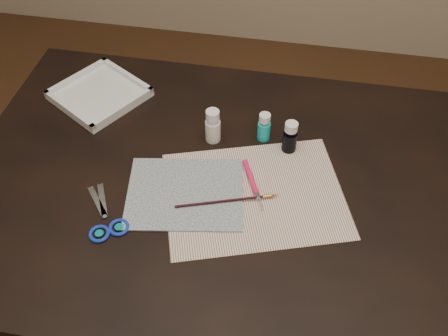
% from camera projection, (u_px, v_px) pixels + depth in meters
% --- Properties ---
extents(ground, '(3.50, 3.50, 0.02)m').
position_uv_depth(ground, '(224.00, 320.00, 1.78)').
color(ground, '#422614').
rests_on(ground, ground).
extents(table, '(1.30, 0.90, 0.75)m').
position_uv_depth(table, '(224.00, 263.00, 1.49)').
color(table, black).
rests_on(table, ground).
extents(paper, '(0.50, 0.43, 0.00)m').
position_uv_depth(paper, '(254.00, 195.00, 1.18)').
color(paper, white).
rests_on(paper, table).
extents(canvas, '(0.31, 0.26, 0.00)m').
position_uv_depth(canvas, '(185.00, 193.00, 1.18)').
color(canvas, '#101F30').
rests_on(canvas, paper).
extents(paint_bottle_white, '(0.04, 0.04, 0.10)m').
position_uv_depth(paint_bottle_white, '(213.00, 126.00, 1.27)').
color(paint_bottle_white, silver).
rests_on(paint_bottle_white, table).
extents(paint_bottle_cyan, '(0.03, 0.03, 0.08)m').
position_uv_depth(paint_bottle_cyan, '(264.00, 127.00, 1.28)').
color(paint_bottle_cyan, '#12B6BD').
rests_on(paint_bottle_cyan, table).
extents(paint_bottle_navy, '(0.04, 0.04, 0.09)m').
position_uv_depth(paint_bottle_navy, '(290.00, 137.00, 1.25)').
color(paint_bottle_navy, black).
rests_on(paint_bottle_navy, table).
extents(paintbrush, '(0.24, 0.09, 0.01)m').
position_uv_depth(paintbrush, '(228.00, 201.00, 1.16)').
color(paintbrush, black).
rests_on(paintbrush, canvas).
extents(craft_knife, '(0.08, 0.15, 0.01)m').
position_uv_depth(craft_knife, '(253.00, 185.00, 1.19)').
color(craft_knife, '#EB1C5D').
rests_on(craft_knife, paper).
extents(scissors, '(0.19, 0.20, 0.01)m').
position_uv_depth(scissors, '(100.00, 212.00, 1.14)').
color(scissors, silver).
rests_on(scissors, table).
extents(palette_tray, '(0.30, 0.30, 0.03)m').
position_uv_depth(palette_tray, '(99.00, 93.00, 1.42)').
color(palette_tray, white).
rests_on(palette_tray, table).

